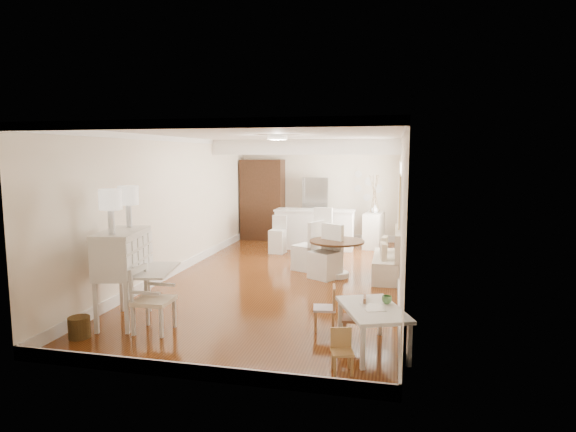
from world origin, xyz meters
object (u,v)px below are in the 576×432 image
at_px(slip_chair_far, 308,245).
at_px(breakfast_counter, 315,229).
at_px(gustavian_armchair, 154,299).
at_px(kids_chair_a, 354,318).
at_px(kids_chair_b, 324,307).
at_px(bar_stool_right, 321,232).
at_px(kids_chair_c, 342,351).
at_px(pantry_cabinet, 263,200).
at_px(secretary_bureau, 123,276).
at_px(wicker_basket, 79,327).
at_px(dining_table, 337,259).
at_px(bar_stool_left, 278,235).
at_px(fridge, 328,210).
at_px(sideboard, 374,230).
at_px(slip_chair_near, 325,252).
at_px(kids_table, 372,329).

bearing_deg(slip_chair_far, breakfast_counter, -148.04).
height_order(gustavian_armchair, kids_chair_a, gustavian_armchair).
relative_size(kids_chair_b, bar_stool_right, 0.55).
xyz_separation_m(kids_chair_c, pantry_cabinet, (-3.20, 8.15, 0.90)).
distance_m(secretary_bureau, kids_chair_a, 3.37).
bearing_deg(wicker_basket, dining_table, 53.35).
bearing_deg(slip_chair_far, bar_stool_left, -120.30).
height_order(dining_table, fridge, fridge).
xyz_separation_m(bar_stool_left, sideboard, (2.30, 1.29, -0.00)).
height_order(slip_chair_near, pantry_cabinet, pantry_cabinet).
xyz_separation_m(dining_table, slip_chair_far, (-0.68, 0.47, 0.16)).
bearing_deg(breakfast_counter, kids_chair_b, -79.11).
bearing_deg(fridge, kids_chair_c, -80.88).
height_order(dining_table, bar_stool_right, bar_stool_right).
height_order(bar_stool_right, pantry_cabinet, pantry_cabinet).
height_order(gustavian_armchair, bar_stool_left, bar_stool_left).
relative_size(slip_chair_near, breakfast_counter, 0.52).
height_order(bar_stool_left, bar_stool_right, bar_stool_right).
bearing_deg(fridge, slip_chair_near, -82.71).
bearing_deg(breakfast_counter, dining_table, -71.77).
distance_m(secretary_bureau, bar_stool_left, 5.43).
distance_m(kids_table, fridge, 7.61).
bearing_deg(dining_table, slip_chair_near, -147.35).
xyz_separation_m(kids_chair_a, kids_chair_b, (-0.44, 0.33, 0.00)).
relative_size(secretary_bureau, slip_chair_near, 1.28).
bearing_deg(fridge, kids_chair_a, -79.29).
distance_m(bar_stool_left, pantry_cabinet, 2.16).
height_order(secretary_bureau, pantry_cabinet, pantry_cabinet).
height_order(kids_chair_c, breakfast_counter, breakfast_counter).
bearing_deg(secretary_bureau, breakfast_counter, 62.26).
bearing_deg(pantry_cabinet, slip_chair_near, -59.02).
bearing_deg(slip_chair_near, kids_chair_c, -48.70).
bearing_deg(breakfast_counter, wicker_basket, -106.79).
distance_m(breakfast_counter, sideboard, 1.59).
xyz_separation_m(wicker_basket, dining_table, (2.97, 3.99, 0.23)).
distance_m(kids_table, bar_stool_right, 5.82).
distance_m(kids_table, bar_stool_left, 6.19).
distance_m(slip_chair_near, pantry_cabinet, 4.72).
bearing_deg(kids_chair_c, pantry_cabinet, 95.80).
relative_size(kids_chair_b, breakfast_counter, 0.31).
bearing_deg(kids_chair_b, kids_chair_c, 8.28).
distance_m(gustavian_armchair, fridge, 7.54).
xyz_separation_m(kids_chair_b, slip_chair_near, (-0.40, 2.84, 0.21)).
relative_size(wicker_basket, slip_chair_near, 0.27).
bearing_deg(gustavian_armchair, sideboard, -22.59).
xyz_separation_m(secretary_bureau, wicker_basket, (-0.25, -0.70, -0.54)).
bearing_deg(bar_stool_left, kids_chair_c, -65.00).
xyz_separation_m(breakfast_counter, fridge, (0.20, 1.05, 0.39)).
distance_m(breakfast_counter, bar_stool_left, 1.11).
relative_size(secretary_bureau, sideboard, 1.40).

